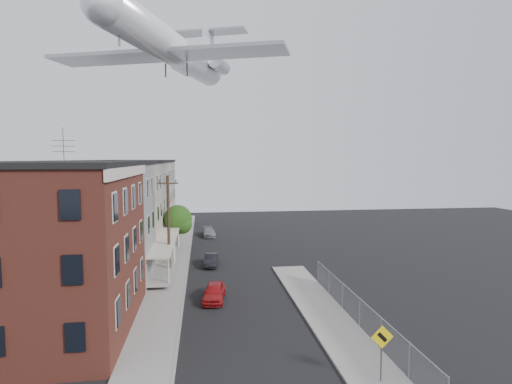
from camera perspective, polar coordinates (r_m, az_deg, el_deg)
The scene contains 19 objects.
ground at distance 20.90m, azimuth 0.45°, elevation -25.29°, with size 120.00×120.00×0.00m, color black.
sidewalk_left at distance 43.28m, azimuth -11.49°, elevation -9.23°, with size 3.00×62.00×0.12m, color gray.
sidewalk_right at distance 27.29m, azimuth 10.64°, elevation -17.73°, with size 3.00×26.00×0.12m, color gray.
curb_left at distance 43.20m, azimuth -9.54°, elevation -9.21°, with size 0.15×62.00×0.14m, color gray.
curb_right at distance 26.89m, azimuth 7.55°, elevation -18.01°, with size 0.15×26.00×0.14m, color gray.
corner_building at distance 27.15m, azimuth -28.06°, elevation -7.06°, with size 10.31×12.30×12.15m.
row_house_a at distance 36.06m, azimuth -22.75°, elevation -4.11°, with size 11.98×7.00×10.30m.
row_house_b at distance 42.79m, azimuth -20.32°, elevation -2.69°, with size 11.98×7.00×10.30m.
row_house_c at distance 49.59m, azimuth -18.56°, elevation -1.65°, with size 11.98×7.00×10.30m.
row_house_d at distance 56.45m, azimuth -17.22°, elevation -0.86°, with size 11.98×7.00×10.30m.
row_house_e at distance 63.33m, azimuth -16.18°, elevation -0.24°, with size 11.98×7.00×10.30m.
chainlink_fence at distance 26.56m, azimuth 14.58°, elevation -16.27°, with size 0.06×18.06×1.90m.
warning_sign at distance 20.62m, azimuth 17.53°, elevation -20.06°, with size 1.10×0.11×2.80m.
utility_pole at distance 36.49m, azimuth -12.39°, elevation -4.47°, with size 1.80×0.26×9.00m.
street_tree at distance 46.44m, azimuth -10.95°, elevation -4.00°, with size 3.22×3.20×5.20m.
car_near at distance 30.51m, azimuth -6.01°, elevation -14.05°, with size 1.50×3.73×1.27m, color #A91518.
car_mid at distance 39.85m, azimuth -6.43°, elevation -9.62°, with size 1.22×3.50×1.15m, color black.
car_far at distance 54.49m, azimuth -6.78°, elevation -5.71°, with size 1.63×4.00×1.16m, color gray.
airplane at distance 39.82m, azimuth -11.56°, elevation 19.25°, with size 21.51×24.63×7.17m.
Camera 1 is at (-2.56, -17.90, 10.47)m, focal length 28.00 mm.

